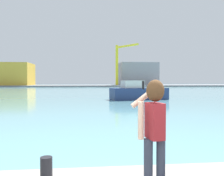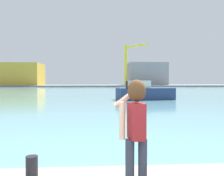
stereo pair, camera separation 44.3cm
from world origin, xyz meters
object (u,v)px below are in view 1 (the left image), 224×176
(warehouse_right, at_px, (138,74))
(port_crane, at_px, (119,60))
(boat_moored, at_px, (138,92))
(harbor_bollard, at_px, (46,168))
(warehouse_left, at_px, (10,74))
(person_photographer, at_px, (154,123))

(warehouse_right, relative_size, port_crane, 0.99)
(boat_moored, relative_size, port_crane, 0.47)
(harbor_bollard, relative_size, boat_moored, 0.06)
(boat_moored, height_order, warehouse_left, warehouse_left)
(boat_moored, relative_size, warehouse_left, 0.45)
(warehouse_left, bearing_deg, port_crane, -6.96)
(harbor_bollard, distance_m, port_crane, 86.25)
(harbor_bollard, xyz_separation_m, port_crane, (13.09, 84.79, 8.84))
(warehouse_left, xyz_separation_m, warehouse_right, (48.10, 2.61, 0.34))
(warehouse_left, bearing_deg, person_photographer, -72.58)
(person_photographer, bearing_deg, port_crane, -17.67)
(person_photographer, xyz_separation_m, warehouse_right, (19.78, 92.85, 3.27))
(person_photographer, bearing_deg, warehouse_right, -22.13)
(person_photographer, distance_m, harbor_bollard, 2.03)
(warehouse_right, bearing_deg, warehouse_left, -176.90)
(boat_moored, xyz_separation_m, warehouse_right, (14.71, 68.29, 3.99))
(port_crane, bearing_deg, warehouse_right, 41.50)
(harbor_bollard, height_order, port_crane, port_crane)
(warehouse_left, height_order, port_crane, port_crane)
(port_crane, bearing_deg, person_photographer, -97.58)
(port_crane, bearing_deg, boat_moored, -95.90)
(harbor_bollard, distance_m, warehouse_left, 93.57)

